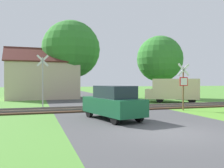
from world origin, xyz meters
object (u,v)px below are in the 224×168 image
object	(u,v)px
tree_center	(71,49)
parked_car	(113,103)
stop_sign_near	(183,84)
mail_truck	(174,89)
house	(42,79)
crossing_sign_far	(43,78)
tree_right	(160,59)

from	to	relation	value
tree_center	parked_car	distance (m)	18.45
stop_sign_near	tree_center	bearing A→B (deg)	-67.11
mail_truck	house	bearing A→B (deg)	82.86
stop_sign_near	crossing_sign_far	xyz separation A→B (m)	(-9.23, 4.07, 0.43)
tree_right	mail_truck	size ratio (longest dim) A/B	1.42
tree_right	crossing_sign_far	bearing A→B (deg)	-151.38
crossing_sign_far	parked_car	world-z (taller)	crossing_sign_far
tree_center	mail_truck	xyz separation A→B (m)	(8.38, -9.40, -4.60)
tree_center	stop_sign_near	bearing A→B (deg)	-69.88
crossing_sign_far	tree_center	size ratio (longest dim) A/B	0.43
mail_truck	tree_right	bearing A→B (deg)	15.56
house	crossing_sign_far	bearing A→B (deg)	-94.21
crossing_sign_far	mail_truck	xyz separation A→B (m)	(12.02, 1.80, -1.03)
crossing_sign_far	stop_sign_near	bearing A→B (deg)	-20.24
stop_sign_near	tree_right	size ratio (longest dim) A/B	0.44
house	parked_car	bearing A→B (deg)	-82.77
house	tree_right	xyz separation A→B (m)	(13.25, -3.52, 2.40)
crossing_sign_far	tree_center	xyz separation A→B (m)	(3.64, 11.20, 3.56)
mail_truck	crossing_sign_far	bearing A→B (deg)	129.12
tree_center	house	bearing A→B (deg)	-174.92
tree_center	crossing_sign_far	bearing A→B (deg)	-108.00
stop_sign_near	house	world-z (taller)	house
stop_sign_near	house	distance (m)	17.45
crossing_sign_far	house	world-z (taller)	house
stop_sign_near	tree_right	distance (m)	12.53
crossing_sign_far	house	size ratio (longest dim) A/B	0.47
house	tree_right	size ratio (longest dim) A/B	1.15
parked_car	crossing_sign_far	bearing A→B (deg)	103.35
crossing_sign_far	mail_truck	distance (m)	12.20
house	tree_center	world-z (taller)	tree_center
house	mail_truck	size ratio (longest dim) A/B	1.64
house	mail_truck	distance (m)	14.89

